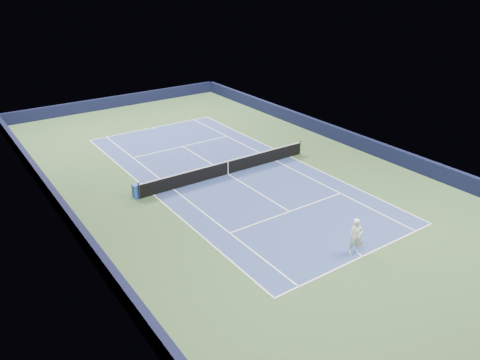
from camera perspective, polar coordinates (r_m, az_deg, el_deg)
ground at (r=31.58m, az=-1.47°, el=0.72°), size 40.00×40.00×0.00m
wall_far at (r=48.30m, az=-14.73°, el=9.24°), size 22.00×0.35×1.10m
wall_right at (r=37.97m, az=12.34°, el=5.28°), size 0.35×40.00×1.10m
wall_left at (r=27.56m, az=-20.65°, el=-3.55°), size 0.35×40.00×1.10m
court_surface at (r=31.58m, az=-1.47°, el=0.72°), size 10.97×23.77×0.01m
baseline_far at (r=41.37m, az=-10.64°, el=6.27°), size 10.97×0.08×0.00m
baseline_near at (r=23.78m, az=14.73°, el=-8.98°), size 10.97×0.08×0.00m
sideline_doubles_right at (r=34.64m, az=6.13°, el=2.85°), size 0.08×23.77×0.00m
sideline_doubles_left at (r=29.23m, az=-10.48°, el=-1.79°), size 0.08×23.77×0.00m
sideline_singles_right at (r=33.82m, az=4.36°, el=2.36°), size 0.08×23.77×0.00m
sideline_singles_left at (r=29.74m, az=-8.10°, el=-1.13°), size 0.08×23.77×0.00m
service_line_far at (r=36.70m, az=-7.00°, el=4.09°), size 8.23×0.08×0.00m
service_line_near at (r=27.01m, az=6.05°, el=-3.85°), size 8.23×0.08×0.00m
center_service_line at (r=31.58m, az=-1.47°, el=0.73°), size 0.08×12.80×0.00m
center_mark_far at (r=41.24m, az=-10.55°, el=6.22°), size 0.08×0.30×0.00m
center_mark_near at (r=23.85m, az=14.46°, el=-8.82°), size 0.08×0.30×0.00m
tennis_net at (r=31.38m, az=-1.48°, el=1.56°), size 12.90×0.10×1.07m
sponsor_cube at (r=28.98m, az=-12.41°, el=-1.29°), size 0.60×0.52×0.86m
tennis_player at (r=23.41m, az=13.95°, el=-6.72°), size 0.89×1.36×1.92m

